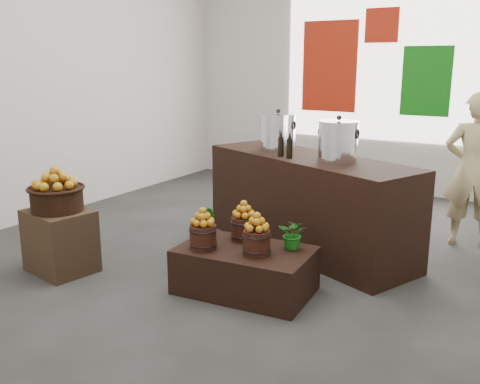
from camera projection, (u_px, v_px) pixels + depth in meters
The scene contains 23 objects.
ground at pixel (253, 252), 5.71m from camera, with size 7.00×7.00×0.00m, color #3C3D3A.
back_wall at pixel (367, 60), 8.14m from camera, with size 6.00×0.04×4.00m, color beige.
back_opening at pixel (387, 60), 7.97m from camera, with size 3.20×0.02×2.40m, color white.
deco_red_left at pixel (330, 67), 8.44m from camera, with size 0.90×0.04×1.40m, color #A4200C.
deco_green_right at pixel (426, 81), 7.73m from camera, with size 0.70×0.04×1.00m, color #106710.
deco_red_upper at pixel (382, 25), 7.89m from camera, with size 0.50×0.04×0.50m, color #A4200C.
crate at pixel (60, 241), 5.13m from camera, with size 0.61×0.50×0.61m, color #483721.
wicker_basket at pixel (57, 199), 5.03m from camera, with size 0.48×0.48×0.22m, color black.
apples_in_basket at pixel (55, 177), 4.98m from camera, with size 0.38×0.38×0.20m, color #9E0506, non-canonical shape.
display_table at pixel (245, 270), 4.68m from camera, with size 1.15×0.71×0.40m, color black.
apple_bucket_front_left at pixel (203, 237), 4.61m from camera, with size 0.23×0.23×0.21m, color #3C1910.
apples_in_bucket_front_left at pixel (203, 217), 4.57m from camera, with size 0.17×0.17×0.15m, color #9E0506, non-canonical shape.
apple_bucket_front_right at pixel (257, 243), 4.47m from camera, with size 0.23×0.23×0.21m, color #3C1910.
apples_in_bucket_front_right at pixel (257, 222), 4.43m from camera, with size 0.17×0.17×0.15m, color #9E0506, non-canonical shape.
apple_bucket_rear at pixel (244, 229), 4.85m from camera, with size 0.23×0.23×0.21m, color #3C1910.
apples_in_bucket_rear at pixel (244, 209), 4.80m from camera, with size 0.17×0.17×0.15m, color #9E0506, non-canonical shape.
herb_garnish_right at pixel (293, 234), 4.60m from camera, with size 0.24×0.21×0.27m, color #156314.
herb_garnish_left at pixel (208, 222), 4.91m from camera, with size 0.16×0.13×0.30m, color #156314.
counter at pixel (308, 203), 5.70m from camera, with size 2.48×0.79×1.01m, color black.
stock_pot_left at pixel (278, 133), 5.93m from camera, with size 0.38×0.38×0.38m, color silver.
stock_pot_center at pixel (338, 143), 5.23m from camera, with size 0.38×0.38×0.38m, color silver.
oil_cruets at pixel (292, 145), 5.41m from camera, with size 0.18×0.07×0.28m, color black, non-canonical shape.
shopper at pixel (473, 170), 5.73m from camera, with size 0.62×0.40×1.69m, color tan.
Camera 1 is at (2.67, -4.68, 1.98)m, focal length 40.00 mm.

